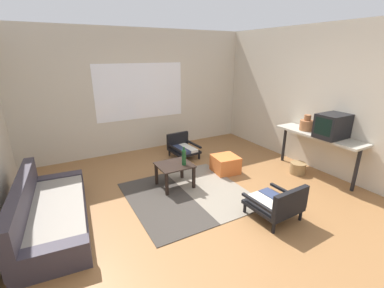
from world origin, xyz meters
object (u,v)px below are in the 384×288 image
armchair_by_window (182,147)px  crt_television (333,126)px  armchair_striped_foreground (277,203)px  coffee_table (175,169)px  console_shelf (318,138)px  ottoman_orange (225,164)px  glass_bottle (184,157)px  clay_vase (307,124)px  wicker_basket (298,168)px  couch (49,213)px

armchair_by_window → crt_television: crt_television is taller
armchair_by_window → armchair_striped_foreground: 2.72m
coffee_table → crt_television: (2.52, -1.06, 0.67)m
armchair_striped_foreground → crt_television: size_ratio=1.16×
coffee_table → console_shelf: size_ratio=0.35×
crt_television → ottoman_orange: bearing=141.7°
coffee_table → glass_bottle: (0.13, -0.09, 0.22)m
crt_television → clay_vase: 0.53m
wicker_basket → console_shelf: bearing=-31.5°
ottoman_orange → crt_television: crt_television is taller
clay_vase → ottoman_orange: bearing=157.1°
armchair_by_window → wicker_basket: armchair_by_window is taller
couch → crt_television: 4.60m
couch → wicker_basket: (4.20, -0.49, -0.09)m
ottoman_orange → crt_television: size_ratio=0.81×
armchair_by_window → glass_bottle: bearing=-116.0°
ottoman_orange → console_shelf: console_shelf is taller
crt_television → armchair_striped_foreground: bearing=-164.4°
armchair_striped_foreground → clay_vase: bearing=30.3°
console_shelf → armchair_striped_foreground: bearing=-157.4°
coffee_table → armchair_by_window: 1.40m
crt_television → clay_vase: (0.00, 0.52, -0.10)m
crt_television → coffee_table: bearing=157.2°
armchair_by_window → armchair_striped_foreground: armchair_striped_foreground is taller
ottoman_orange → glass_bottle: size_ratio=1.43×
armchair_striped_foreground → ottoman_orange: armchair_striped_foreground is taller
armchair_by_window → clay_vase: 2.56m
clay_vase → couch: bearing=175.5°
couch → wicker_basket: bearing=-6.6°
couch → crt_television: size_ratio=3.69×
armchair_by_window → wicker_basket: bearing=-50.6°
console_shelf → clay_vase: (0.00, 0.29, 0.19)m
glass_bottle → wicker_basket: 2.26m
crt_television → clay_vase: crt_television is taller
console_shelf → glass_bottle: bearing=162.9°
couch → glass_bottle: 2.09m
couch → clay_vase: clay_vase is taller
coffee_table → glass_bottle: size_ratio=1.82×
clay_vase → crt_television: bearing=-90.3°
console_shelf → clay_vase: 0.35m
coffee_table → crt_television: crt_television is taller
coffee_table → clay_vase: (2.52, -0.54, 0.58)m
coffee_table → console_shelf: bearing=-18.2°
armchair_striped_foreground → console_shelf: console_shelf is taller
armchair_by_window → glass_bottle: (-0.62, -1.27, 0.32)m
glass_bottle → wicker_basket: bearing=-15.2°
crt_television → wicker_basket: crt_television is taller
coffee_table → ottoman_orange: coffee_table is taller
armchair_by_window → crt_television: 2.96m
armchair_by_window → ottoman_orange: (0.35, -1.12, -0.06)m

